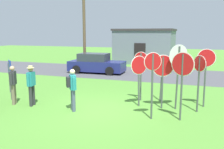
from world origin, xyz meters
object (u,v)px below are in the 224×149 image
stop_sign_rear_right (182,74)px  stop_sign_tallest (199,74)px  stop_sign_rear_left (139,72)px  stop_sign_low_front (163,72)px  stop_sign_leaning_right (206,67)px  info_panel_leftmost (10,73)px  person_holding_notes (72,87)px  person_with_sunhat (13,83)px  stop_sign_leaning_left (178,65)px  parked_car_on_street (96,64)px  stop_sign_center_cluster (141,68)px  person_in_blue (31,83)px  info_panel_middle (9,73)px  stop_sign_far_back (162,70)px  utility_pole (84,23)px  info_panel_rightmost (10,71)px  stop_sign_nearest (152,75)px

stop_sign_rear_right → stop_sign_tallest: bearing=64.5°
stop_sign_rear_left → stop_sign_low_front: (0.99, -0.02, 0.06)m
stop_sign_leaning_right → info_panel_leftmost: (-8.48, -1.82, -0.41)m
person_holding_notes → person_with_sunhat: bearing=-179.6°
stop_sign_leaning_left → stop_sign_leaning_right: 1.32m
stop_sign_rear_right → parked_car_on_street: bearing=128.6°
stop_sign_rear_right → stop_sign_leaning_left: bearing=101.0°
stop_sign_center_cluster → parked_car_on_street: bearing=127.1°
person_in_blue → info_panel_middle: 3.03m
stop_sign_leaning_left → info_panel_middle: stop_sign_leaning_left is taller
parked_car_on_street → stop_sign_far_back: 8.80m
stop_sign_far_back → utility_pole: bearing=134.2°
stop_sign_low_front → info_panel_leftmost: (-6.83, -1.00, -0.27)m
person_in_blue → info_panel_leftmost: (-1.53, 0.48, 0.29)m
info_panel_rightmost → stop_sign_far_back: bearing=12.1°
stop_sign_rear_left → person_in_blue: size_ratio=1.24×
stop_sign_rear_right → person_holding_notes: (-4.15, -0.33, -0.72)m
stop_sign_center_cluster → info_panel_middle: 6.85m
stop_sign_rear_left → person_with_sunhat: size_ratio=1.28×
stop_sign_nearest → stop_sign_low_front: stop_sign_nearest is taller
stop_sign_far_back → info_panel_leftmost: stop_sign_far_back is taller
stop_sign_far_back → info_panel_rightmost: 7.31m
stop_sign_leaning_right → stop_sign_center_cluster: bearing=179.5°
stop_sign_low_front → stop_sign_tallest: 1.39m
person_holding_notes → person_in_blue: bearing=178.5°
stop_sign_far_back → stop_sign_leaning_right: size_ratio=0.85×
stop_sign_far_back → info_panel_middle: bearing=-172.7°
stop_sign_leaning_left → info_panel_leftmost: (-7.41, -1.05, -0.57)m
info_panel_middle → info_panel_rightmost: bearing=-43.8°
stop_sign_far_back → info_panel_middle: stop_sign_far_back is taller
stop_sign_nearest → info_panel_rightmost: (-7.15, 0.96, -0.40)m
info_panel_leftmost → info_panel_middle: size_ratio=1.20×
stop_sign_rear_left → stop_sign_leaning_left: bearing=1.1°
stop_sign_center_cluster → info_panel_leftmost: (-5.74, -1.84, -0.25)m
stop_sign_leaning_right → info_panel_middle: 9.58m
utility_pole → stop_sign_far_back: 11.21m
utility_pole → person_with_sunhat: bearing=-81.3°
person_with_sunhat → info_panel_rightmost: (-1.13, 1.10, 0.28)m
info_panel_middle → person_with_sunhat: bearing=-44.2°
person_holding_notes → info_panel_leftmost: size_ratio=0.92×
stop_sign_leaning_left → info_panel_middle: 8.51m
stop_sign_leaning_left → info_panel_rightmost: 7.94m
utility_pole → stop_sign_leaning_left: size_ratio=2.81×
stop_sign_leaning_right → stop_sign_tallest: size_ratio=1.09×
stop_sign_nearest → person_in_blue: 5.17m
parked_car_on_street → stop_sign_leaning_right: bearing=-40.7°
utility_pole → stop_sign_far_back: utility_pole is taller
person_in_blue → utility_pole: bearing=103.5°
parked_car_on_street → stop_sign_far_back: bearing=-47.1°
stop_sign_tallest → person_with_sunhat: stop_sign_tallest is taller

